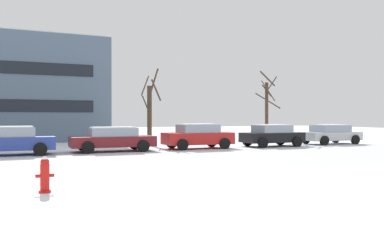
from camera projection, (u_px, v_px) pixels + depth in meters
The scene contains 11 objects.
ground_plane at pixel (17, 181), 11.93m from camera, with size 120.00×120.00×0.00m, color white.
road_surface at pixel (16, 168), 14.97m from camera, with size 80.00×8.65×0.00m.
fire_hydrant at pixel (45, 175), 10.06m from camera, with size 0.44×0.30×0.89m.
parked_car_blue at pixel (10, 140), 19.89m from camera, with size 4.17×2.11×1.43m.
parked_car_maroon at pixel (113, 139), 22.09m from camera, with size 4.51×2.06×1.34m.
parked_car_red at pixel (198, 136), 24.17m from camera, with size 4.12×2.04×1.48m.
parked_car_black at pixel (272, 135), 26.01m from camera, with size 3.93×2.07×1.40m.
parked_car_silver at pixel (330, 134), 28.38m from camera, with size 4.17×2.17×1.36m.
tree_far_left at pixel (267, 108), 31.06m from camera, with size 1.97×1.97×5.36m.
tree_far_right at pixel (150, 112), 26.86m from camera, with size 1.37×1.37×5.08m.
building_far_left at pixel (12, 90), 32.84m from camera, with size 13.93×9.60×8.12m.
Camera 1 is at (-0.20, -12.97, 1.86)m, focal length 38.19 mm.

